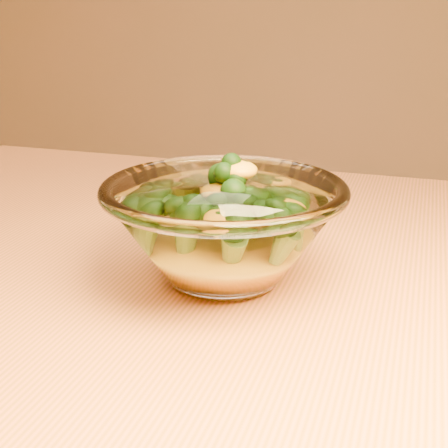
{
  "coord_description": "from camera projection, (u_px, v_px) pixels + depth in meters",
  "views": [
    {
      "loc": [
        0.11,
        -0.52,
        0.99
      ],
      "look_at": [
        -0.05,
        -0.02,
        0.81
      ],
      "focal_mm": 50.0,
      "sensor_mm": 36.0,
      "label": 1
    }
  ],
  "objects": [
    {
      "name": "table",
      "position": [
        278.0,
        369.0,
        0.61
      ],
      "size": [
        1.2,
        0.8,
        0.75
      ],
      "color": "#C16539",
      "rests_on": "ground"
    },
    {
      "name": "glass_bowl",
      "position": [
        224.0,
        229.0,
        0.56
      ],
      "size": [
        0.22,
        0.22,
        0.1
      ],
      "color": "white",
      "rests_on": "table"
    },
    {
      "name": "cheese_sauce",
      "position": [
        224.0,
        250.0,
        0.56
      ],
      "size": [
        0.13,
        0.13,
        0.04
      ],
      "primitive_type": "ellipsoid",
      "color": "orange",
      "rests_on": "glass_bowl"
    },
    {
      "name": "broccoli_heap",
      "position": [
        225.0,
        211.0,
        0.56
      ],
      "size": [
        0.15,
        0.13,
        0.08
      ],
      "color": "black",
      "rests_on": "cheese_sauce"
    }
  ]
}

